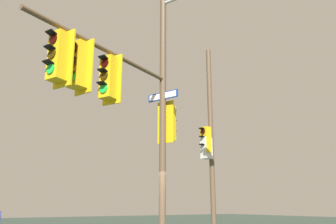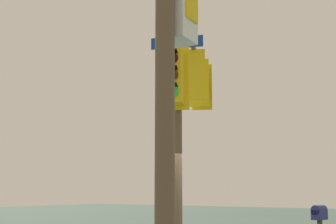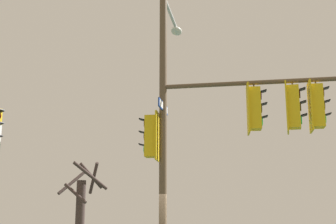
{
  "view_description": "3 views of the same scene",
  "coord_description": "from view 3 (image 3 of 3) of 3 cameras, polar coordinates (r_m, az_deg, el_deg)",
  "views": [
    {
      "loc": [
        8.74,
        -4.88,
        1.57
      ],
      "look_at": [
        -0.1,
        0.82,
        4.4
      ],
      "focal_mm": 36.98,
      "sensor_mm": 36.0,
      "label": 1
    },
    {
      "loc": [
        -5.37,
        8.59,
        1.78
      ],
      "look_at": [
        0.64,
        0.07,
        3.45
      ],
      "focal_mm": 52.25,
      "sensor_mm": 36.0,
      "label": 2
    },
    {
      "loc": [
        -10.19,
        -6.48,
        1.75
      ],
      "look_at": [
        0.55,
        0.61,
        4.76
      ],
      "focal_mm": 51.35,
      "sensor_mm": 36.0,
      "label": 3
    }
  ],
  "objects": [
    {
      "name": "bare_tree_behind_pole",
      "position": [
        20.98,
        -10.3,
        -11.83
      ],
      "size": [
        1.9,
        1.95,
        4.35
      ],
      "color": "#443531",
      "rests_on": "ground"
    },
    {
      "name": "main_signal_pole_assembly",
      "position": [
        12.72,
        6.05,
        0.2
      ],
      "size": [
        3.04,
        5.78,
        8.42
      ],
      "rotation": [
        0.0,
        0.0,
        5.12
      ],
      "color": "brown",
      "rests_on": "ground"
    }
  ]
}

